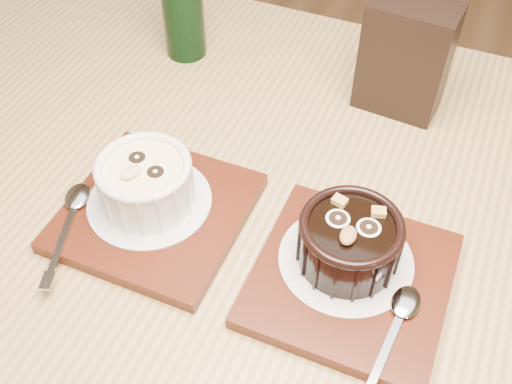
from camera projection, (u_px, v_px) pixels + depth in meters
ground at (306, 356)px, 1.34m from camera, size 5.00×5.00×0.00m
table at (283, 276)px, 0.69m from camera, size 1.22×0.83×0.75m
tray_left at (156, 212)px, 0.63m from camera, size 0.18×0.18×0.01m
doily_left at (150, 201)px, 0.63m from camera, size 0.13×0.13×0.00m
ramekin_white at (146, 181)px, 0.60m from camera, size 0.10×0.10×0.06m
spoon_left at (68, 222)px, 0.60m from camera, size 0.07×0.14×0.01m
tray_right at (351, 280)px, 0.57m from camera, size 0.18×0.18×0.01m
doily_right at (346, 259)px, 0.58m from camera, size 0.13×0.13×0.00m
ramekin_dark at (349, 240)px, 0.55m from camera, size 0.10×0.10×0.06m
spoon_right at (393, 333)px, 0.52m from camera, size 0.04×0.14×0.01m
condiment_stand at (405, 58)px, 0.71m from camera, size 0.11×0.07×0.14m
green_bottle at (182, 0)px, 0.77m from camera, size 0.05×0.05×0.21m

